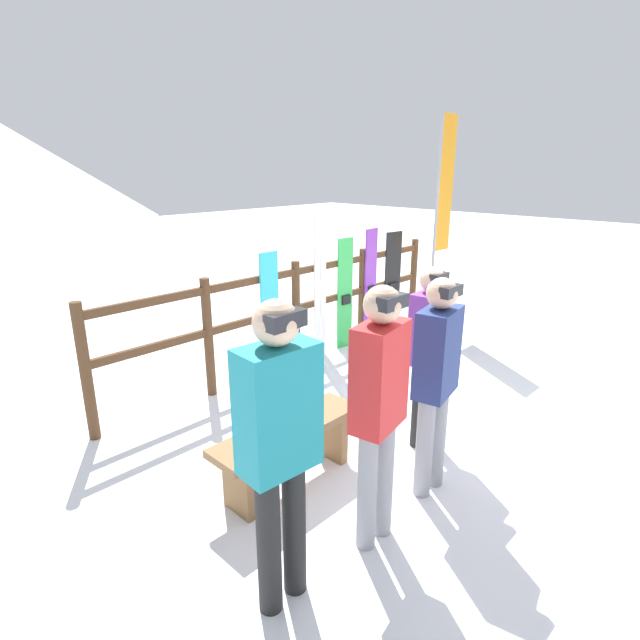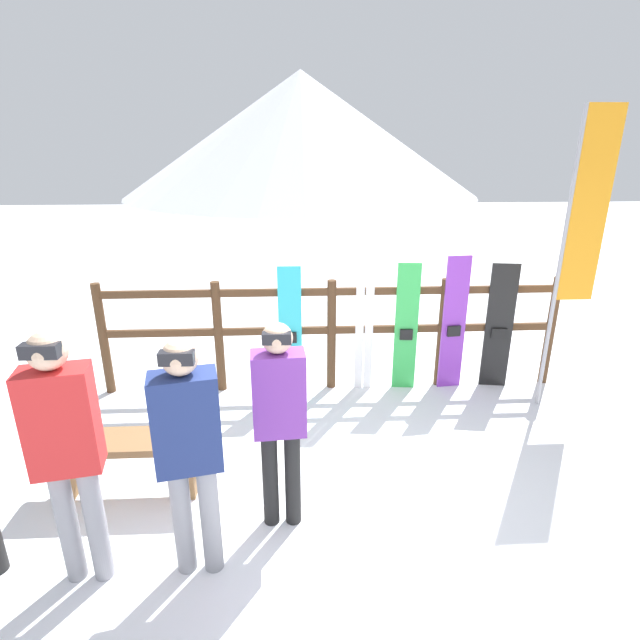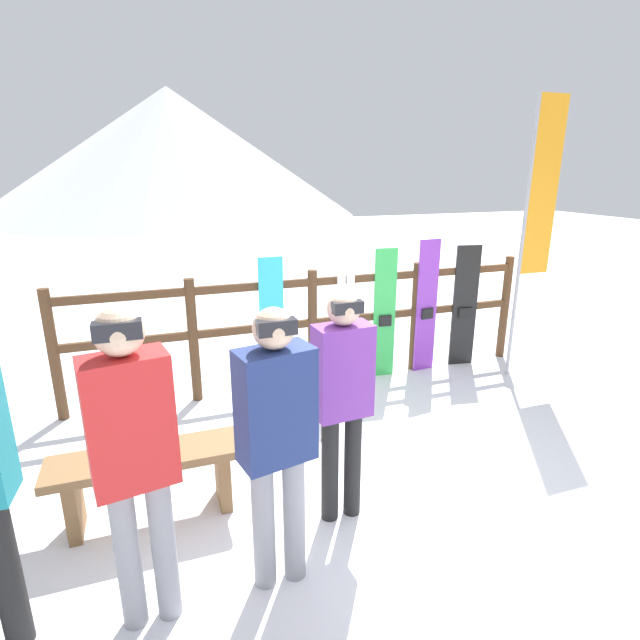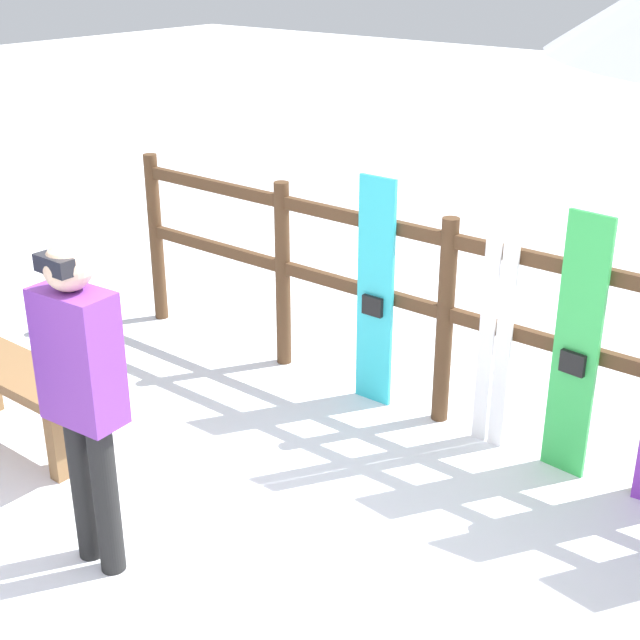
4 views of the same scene
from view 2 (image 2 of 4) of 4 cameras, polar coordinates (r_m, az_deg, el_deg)
The scene contains 13 objects.
ground_plane at distance 4.10m, azimuth 3.50°, elevation -21.10°, with size 40.00×40.00×0.00m, color white.
mountain_backdrop at distance 27.17m, azimuth -2.19°, elevation 20.45°, with size 18.00×18.00×6.00m.
fence at distance 5.53m, azimuth 1.33°, elevation -0.69°, with size 5.10×0.10×1.27m.
bench at distance 4.35m, azimuth -20.97°, elevation -13.99°, with size 1.27×0.36×0.49m.
person_red at distance 3.36m, azimuth -27.09°, elevation -12.34°, with size 0.42×0.28×1.71m.
person_navy at distance 3.20m, azimuth -14.79°, elevation -13.50°, with size 0.43×0.29×1.64m.
person_purple at distance 3.49m, azimuth -4.66°, elevation -10.36°, with size 0.38×0.23×1.58m.
snowboard_cyan at distance 5.47m, azimuth -3.42°, elevation -1.26°, with size 0.25×0.06×1.44m.
ski_pair_white at distance 5.47m, azimuth 5.12°, elevation 0.56°, with size 0.19×0.02×1.77m.
snowboard_green at distance 5.60m, azimuth 9.82°, elevation -0.90°, with size 0.25×0.07×1.46m.
snowboard_purple at distance 5.73m, azimuth 15.05°, elevation -0.46°, with size 0.27×0.08×1.54m.
snowboard_black_stripe at distance 5.92m, azimuth 19.77°, elevation -0.77°, with size 0.30×0.09×1.45m.
rental_flag at distance 5.45m, azimuth 27.40°, elevation 9.03°, with size 0.40×0.04×3.00m.
Camera 2 is at (-0.39, -3.07, 2.68)m, focal length 28.00 mm.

